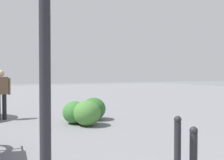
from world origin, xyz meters
TOP-DOWN VIEW (x-y plane):
  - pedestrian at (9.72, 1.37)m, footprint 0.32×0.61m
  - bollard_near at (3.25, -0.99)m, footprint 0.13×0.13m
  - bollard_mid at (3.70, -1.08)m, footprint 0.13×0.13m
  - shrub_low at (8.30, -1.47)m, footprint 0.89×0.80m
  - shrub_round at (7.97, -0.67)m, footprint 0.84×0.75m
  - shrub_wide at (7.47, -0.89)m, footprint 0.91×0.82m

SIDE VIEW (x-z plane):
  - shrub_round at x=7.97m, z-range 0.00..0.71m
  - shrub_low at x=8.30m, z-range 0.00..0.76m
  - shrub_wide at x=7.47m, z-range 0.00..0.77m
  - bollard_near at x=3.25m, z-range 0.02..0.78m
  - bollard_mid at x=3.70m, z-range 0.02..0.87m
  - pedestrian at x=9.72m, z-range 0.14..1.85m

